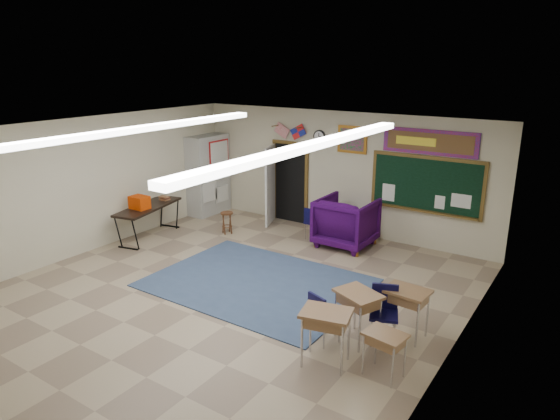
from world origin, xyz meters
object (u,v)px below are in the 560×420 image
Objects in this scene: student_desk_front_right at (406,310)px; folding_table at (149,220)px; wingback_armchair at (346,222)px; wooden_stool at (227,222)px; student_desk_front_left at (358,314)px.

student_desk_front_right is 0.39× the size of folding_table.
student_desk_front_right is (2.58, -3.11, -0.13)m from wingback_armchair.
wingback_armchair is 2.30× the size of wooden_stool.
wingback_armchair is 1.54× the size of student_desk_front_left.
folding_table reaches higher than student_desk_front_right.
student_desk_front_left is at bearing 119.27° from wingback_armchair.
wingback_armchair reaches higher than student_desk_front_left.
student_desk_front_right is 6.87m from folding_table.
student_desk_front_left is at bearing -25.56° from folding_table.
folding_table is (-6.80, 0.93, -0.00)m from student_desk_front_right.
wingback_armchair reaches higher than wooden_stool.
folding_table is at bearing 176.16° from student_desk_front_right.
folding_table is (-6.23, 1.46, -0.01)m from student_desk_front_left.
wingback_armchair reaches higher than folding_table.
wingback_armchair is at bearing 142.31° from student_desk_front_left.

